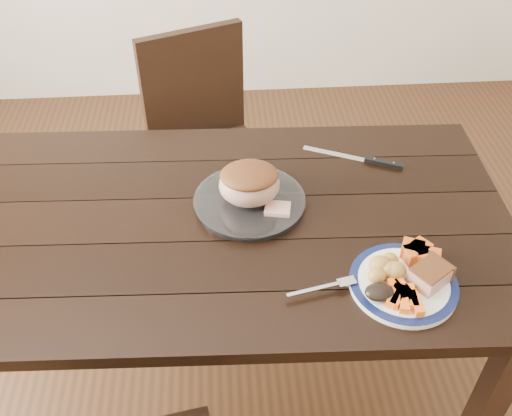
{
  "coord_description": "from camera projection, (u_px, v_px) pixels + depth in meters",
  "views": [
    {
      "loc": [
        -0.0,
        -1.18,
        1.83
      ],
      "look_at": [
        0.08,
        -0.02,
        0.8
      ],
      "focal_mm": 40.0,
      "sensor_mm": 36.0,
      "label": 1
    }
  ],
  "objects": [
    {
      "name": "dining_table",
      "position": [
        228.0,
        241.0,
        1.66
      ],
      "size": [
        1.63,
        0.96,
        0.75
      ],
      "rotation": [
        0.0,
        0.0,
        -0.04
      ],
      "color": "black",
      "rests_on": "ground"
    },
    {
      "name": "carrot_batons",
      "position": [
        404.0,
        296.0,
        1.35
      ],
      "size": [
        0.08,
        0.11,
        0.02
      ],
      "color": "orange",
      "rests_on": "dinner_plate"
    },
    {
      "name": "plate_rim",
      "position": [
        404.0,
        282.0,
        1.4
      ],
      "size": [
        0.27,
        0.27,
        0.02
      ],
      "primitive_type": "torus",
      "color": "#0D1642",
      "rests_on": "dinner_plate"
    },
    {
      "name": "pork_slice",
      "position": [
        430.0,
        275.0,
        1.38
      ],
      "size": [
        0.12,
        0.11,
        0.04
      ],
      "primitive_type": "cube",
      "rotation": [
        0.0,
        0.0,
        0.6
      ],
      "color": "tan",
      "rests_on": "dinner_plate"
    },
    {
      "name": "cut_slice",
      "position": [
        278.0,
        209.0,
        1.59
      ],
      "size": [
        0.08,
        0.07,
        0.02
      ],
      "primitive_type": "cube",
      "rotation": [
        0.0,
        0.0,
        -0.2
      ],
      "color": "tan",
      "rests_on": "serving_platter"
    },
    {
      "name": "roasted_potatoes",
      "position": [
        387.0,
        268.0,
        1.4
      ],
      "size": [
        0.1,
        0.09,
        0.05
      ],
      "color": "gold",
      "rests_on": "dinner_plate"
    },
    {
      "name": "serving_platter",
      "position": [
        250.0,
        202.0,
        1.63
      ],
      "size": [
        0.31,
        0.31,
        0.02
      ],
      "primitive_type": "cylinder",
      "color": "white",
      "rests_on": "dining_table"
    },
    {
      "name": "roast_joint",
      "position": [
        249.0,
        185.0,
        1.59
      ],
      "size": [
        0.17,
        0.15,
        0.11
      ],
      "primitive_type": "ellipsoid",
      "color": "tan",
      "rests_on": "serving_platter"
    },
    {
      "name": "fork",
      "position": [
        327.0,
        287.0,
        1.38
      ],
      "size": [
        0.18,
        0.06,
        0.0
      ],
      "rotation": [
        0.0,
        0.0,
        0.22
      ],
      "color": "silver",
      "rests_on": "dinner_plate"
    },
    {
      "name": "dark_mushroom",
      "position": [
        379.0,
        292.0,
        1.35
      ],
      "size": [
        0.07,
        0.05,
        0.03
      ],
      "primitive_type": "ellipsoid",
      "color": "black",
      "rests_on": "dinner_plate"
    },
    {
      "name": "ground",
      "position": [
        234.0,
        368.0,
        2.09
      ],
      "size": [
        4.0,
        4.0,
        0.0
      ],
      "primitive_type": "plane",
      "color": "#472B16",
      "rests_on": "ground"
    },
    {
      "name": "chair_far",
      "position": [
        207.0,
        137.0,
        2.29
      ],
      "size": [
        0.55,
        0.56,
        0.93
      ],
      "rotation": [
        0.0,
        0.0,
        3.53
      ],
      "color": "black",
      "rests_on": "ground"
    },
    {
      "name": "carving_knife",
      "position": [
        371.0,
        161.0,
        1.79
      ],
      "size": [
        0.3,
        0.15,
        0.01
      ],
      "rotation": [
        0.0,
        0.0,
        -0.42
      ],
      "color": "silver",
      "rests_on": "dining_table"
    },
    {
      "name": "pumpkin_wedges",
      "position": [
        419.0,
        253.0,
        1.44
      ],
      "size": [
        0.1,
        0.09,
        0.04
      ],
      "color": "orange",
      "rests_on": "dinner_plate"
    },
    {
      "name": "dinner_plate",
      "position": [
        403.0,
        284.0,
        1.4
      ],
      "size": [
        0.27,
        0.27,
        0.02
      ],
      "primitive_type": "cylinder",
      "color": "white",
      "rests_on": "dining_table"
    }
  ]
}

